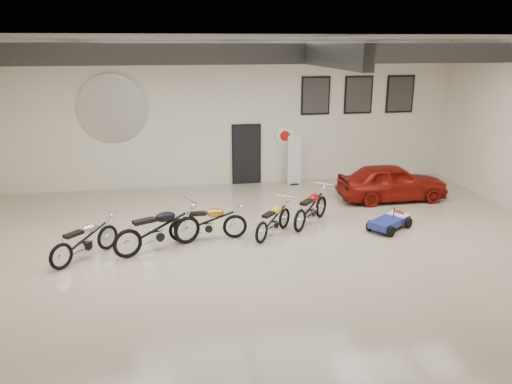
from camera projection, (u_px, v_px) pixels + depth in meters
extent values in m
cube|color=#BBA58F|center=(264.00, 248.00, 12.43)|extent=(16.00, 12.00, 0.01)
cube|color=gray|center=(266.00, 38.00, 10.98)|extent=(16.00, 12.00, 0.01)
cube|color=beige|center=(232.00, 114.00, 17.36)|extent=(16.00, 0.02, 5.00)
cube|color=black|center=(246.00, 155.00, 17.82)|extent=(0.92, 0.08, 2.10)
imported|color=maroon|center=(392.00, 182.00, 16.07)|extent=(1.41, 3.50, 1.19)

